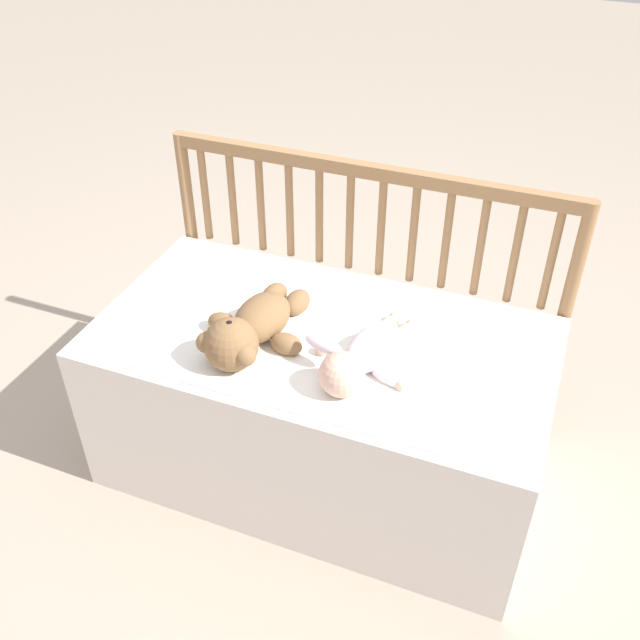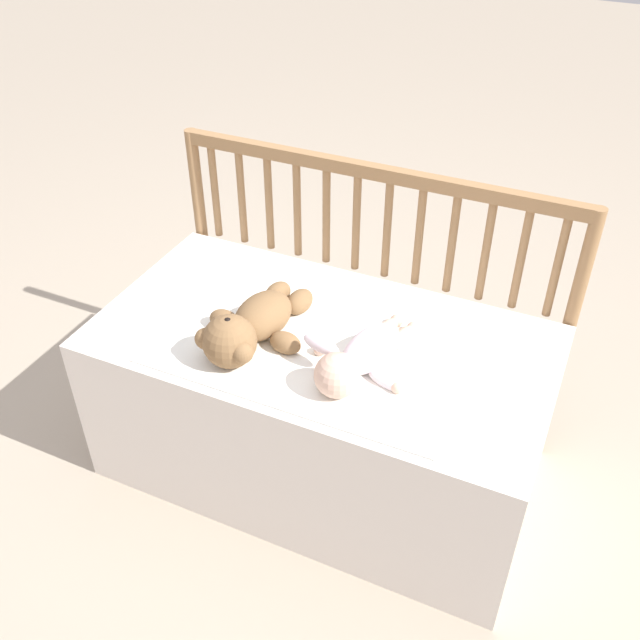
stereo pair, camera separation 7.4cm
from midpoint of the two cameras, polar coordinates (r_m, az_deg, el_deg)
The scene contains 6 objects.
ground_plane at distance 2.11m, azimuth -0.90°, elevation -11.37°, with size 12.00×12.00×0.00m, color tan.
crib_mattress at distance 1.94m, azimuth -0.96°, elevation -6.77°, with size 1.15×0.61×0.47m.
crib_rail at distance 1.98m, azimuth 2.52°, elevation 6.36°, with size 1.15×0.04×0.80m.
blanket at distance 1.76m, azimuth -1.68°, elevation -2.01°, with size 0.76×0.48×0.01m.
teddy_bear at distance 1.74m, azimuth -6.77°, elevation -0.64°, with size 0.27×0.37×0.13m.
baby at distance 1.66m, azimuth 2.28°, elevation -2.83°, with size 0.27×0.36×0.11m.
Camera 1 is at (0.51, -1.30, 1.58)m, focal length 40.00 mm.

